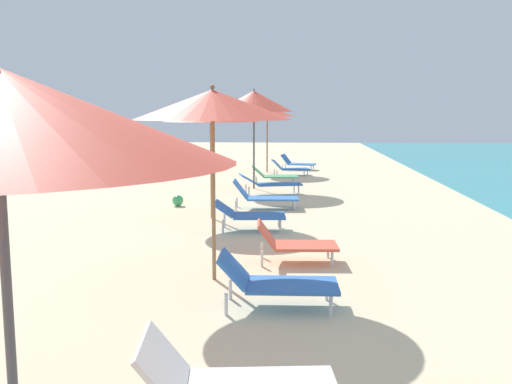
% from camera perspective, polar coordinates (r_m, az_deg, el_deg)
% --- Properties ---
extents(umbrella_fourth, '(2.02, 2.02, 2.50)m').
position_cam_1_polar(umbrella_fourth, '(7.25, -4.36, 8.64)').
color(umbrella_fourth, olive).
rests_on(umbrella_fourth, ground).
extents(lounger_fourth_shoreside, '(1.19, 0.67, 0.60)m').
position_cam_1_polar(lounger_fourth_shoreside, '(8.32, 3.80, -5.05)').
color(lounger_fourth_shoreside, '#D8593F').
rests_on(lounger_fourth_shoreside, ground).
extents(lounger_fourth_inland, '(1.34, 0.67, 0.61)m').
position_cam_1_polar(lounger_fourth_inland, '(6.43, 1.88, -8.86)').
color(lounger_fourth_inland, blue).
rests_on(lounger_fourth_inland, ground).
extents(umbrella_fifth, '(1.93, 1.93, 2.43)m').
position_cam_1_polar(umbrella_fifth, '(11.58, -4.52, 7.98)').
color(umbrella_fifth, olive).
rests_on(umbrella_fifth, ground).
extents(lounger_fifth_shoreside, '(1.50, 0.65, 0.66)m').
position_cam_1_polar(lounger_fifth_shoreside, '(12.84, 0.73, -0.39)').
color(lounger_fifth_shoreside, blue).
rests_on(lounger_fifth_shoreside, ground).
extents(lounger_fifth_inland, '(1.34, 0.76, 0.54)m').
position_cam_1_polar(lounger_fifth_inland, '(10.50, -0.70, -2.21)').
color(lounger_fifth_inland, blue).
rests_on(lounger_fifth_inland, ground).
extents(umbrella_sixth, '(2.20, 2.20, 2.81)m').
position_cam_1_polar(umbrella_sixth, '(16.13, -0.21, 9.02)').
color(umbrella_sixth, '#4C4C51').
rests_on(umbrella_sixth, ground).
extents(lounger_sixth_shoreside, '(1.46, 0.81, 0.54)m').
position_cam_1_polar(lounger_sixth_shoreside, '(17.46, 1.77, 1.72)').
color(lounger_sixth_shoreside, '#4CA572').
rests_on(lounger_sixth_shoreside, ground).
extents(lounger_sixth_inland, '(1.71, 0.96, 0.56)m').
position_cam_1_polar(lounger_sixth_inland, '(15.03, 1.38, 0.91)').
color(lounger_sixth_inland, blue).
rests_on(lounger_sixth_inland, ground).
extents(umbrella_farthest, '(1.92, 1.92, 2.42)m').
position_cam_1_polar(umbrella_farthest, '(20.52, 1.13, 8.04)').
color(umbrella_farthest, olive).
rests_on(umbrella_farthest, ground).
extents(lounger_farthest_shoreside, '(1.36, 0.87, 0.58)m').
position_cam_1_polar(lounger_farthest_shoreside, '(21.60, 4.13, 2.93)').
color(lounger_farthest_shoreside, blue).
rests_on(lounger_farthest_shoreside, ground).
extents(lounger_farthest_inland, '(1.37, 0.85, 0.55)m').
position_cam_1_polar(lounger_farthest_inland, '(19.64, 3.38, 2.42)').
color(lounger_farthest_inland, blue).
rests_on(lounger_farthest_inland, ground).
extents(beach_ball, '(0.26, 0.26, 0.26)m').
position_cam_1_polar(beach_ball, '(13.36, -7.81, -0.85)').
color(beach_ball, '#3FB266').
rests_on(beach_ball, ground).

